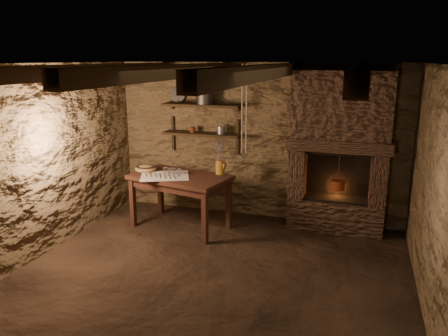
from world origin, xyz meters
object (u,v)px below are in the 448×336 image
(iron_stockpot, at_px, (205,98))
(red_pot, at_px, (338,184))
(wooden_bowl, at_px, (146,169))
(work_table, at_px, (181,199))
(stoneware_jug, at_px, (220,161))

(iron_stockpot, bearing_deg, red_pot, -3.33)
(wooden_bowl, distance_m, red_pot, 2.84)
(iron_stockpot, height_order, red_pot, iron_stockpot)
(iron_stockpot, xyz_separation_m, red_pot, (2.06, -0.12, -1.17))
(red_pot, bearing_deg, work_table, -165.25)
(iron_stockpot, bearing_deg, wooden_bowl, -138.04)
(stoneware_jug, xyz_separation_m, iron_stockpot, (-0.40, 0.45, 0.87))
(work_table, relative_size, iron_stockpot, 5.82)
(work_table, distance_m, wooden_bowl, 0.71)
(wooden_bowl, distance_m, iron_stockpot, 1.41)
(work_table, xyz_separation_m, iron_stockpot, (0.14, 0.70, 1.44))
(work_table, height_order, wooden_bowl, wooden_bowl)
(wooden_bowl, relative_size, red_pot, 0.60)
(stoneware_jug, distance_m, iron_stockpot, 1.05)
(wooden_bowl, height_order, iron_stockpot, iron_stockpot)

